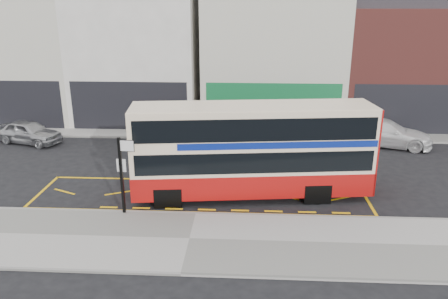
# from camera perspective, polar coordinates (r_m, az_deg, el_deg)

# --- Properties ---
(ground) EXTENTS (120.00, 120.00, 0.00)m
(ground) POSITION_cam_1_polar(r_m,az_deg,el_deg) (17.44, -3.54, -8.12)
(ground) COLOR black
(ground) RESTS_ON ground
(pavement) EXTENTS (40.00, 4.00, 0.15)m
(pavement) POSITION_cam_1_polar(r_m,az_deg,el_deg) (15.40, -4.54, -11.71)
(pavement) COLOR #A6A29D
(pavement) RESTS_ON ground
(kerb) EXTENTS (40.00, 0.15, 0.15)m
(kerb) POSITION_cam_1_polar(r_m,az_deg,el_deg) (17.07, -3.69, -8.46)
(kerb) COLOR gray
(kerb) RESTS_ON ground
(far_pavement) EXTENTS (50.00, 3.00, 0.15)m
(far_pavement) POSITION_cam_1_polar(r_m,az_deg,el_deg) (27.64, -0.97, 2.34)
(far_pavement) COLOR #A6A29D
(far_pavement) RESTS_ON ground
(road_markings) EXTENTS (14.00, 3.40, 0.01)m
(road_markings) POSITION_cam_1_polar(r_m,az_deg,el_deg) (18.87, -2.99, -5.92)
(road_markings) COLOR yellow
(road_markings) RESTS_ON ground
(terrace_far_left) EXTENTS (8.00, 8.01, 10.80)m
(terrace_far_left) POSITION_cam_1_polar(r_m,az_deg,el_deg) (34.25, -24.20, 12.02)
(terrace_far_left) COLOR beige
(terrace_far_left) RESTS_ON ground
(terrace_left) EXTENTS (8.00, 8.01, 11.80)m
(terrace_left) POSITION_cam_1_polar(r_m,az_deg,el_deg) (31.43, -10.84, 13.74)
(terrace_left) COLOR white
(terrace_left) RESTS_ON ground
(terrace_green_shop) EXTENTS (9.00, 8.01, 11.30)m
(terrace_green_shop) POSITION_cam_1_polar(r_m,az_deg,el_deg) (30.61, 6.25, 13.36)
(terrace_green_shop) COLOR beige
(terrace_green_shop) RESTS_ON ground
(terrace_right) EXTENTS (9.00, 8.01, 10.30)m
(terrace_right) POSITION_cam_1_polar(r_m,az_deg,el_deg) (32.40, 22.66, 11.47)
(terrace_right) COLOR brown
(terrace_right) RESTS_ON ground
(double_decker_bus) EXTENTS (10.06, 3.41, 3.94)m
(double_decker_bus) POSITION_cam_1_polar(r_m,az_deg,el_deg) (18.11, 3.79, 0.02)
(double_decker_bus) COLOR #FFE6C2
(double_decker_bus) RESTS_ON ground
(bus_stop_post) EXTENTS (0.75, 0.14, 3.02)m
(bus_stop_post) POSITION_cam_1_polar(r_m,az_deg,el_deg) (16.74, -13.10, -2.43)
(bus_stop_post) COLOR black
(bus_stop_post) RESTS_ON pavement
(car_silver) EXTENTS (4.25, 2.67, 1.35)m
(car_silver) POSITION_cam_1_polar(r_m,az_deg,el_deg) (27.90, -24.15, 2.11)
(car_silver) COLOR #A8A9AD
(car_silver) RESTS_ON ground
(car_grey) EXTENTS (4.29, 1.99, 1.36)m
(car_grey) POSITION_cam_1_polar(r_m,az_deg,el_deg) (25.12, -4.93, 2.02)
(car_grey) COLOR #484C51
(car_grey) RESTS_ON ground
(car_white) EXTENTS (5.53, 3.39, 1.50)m
(car_white) POSITION_cam_1_polar(r_m,az_deg,el_deg) (26.69, 20.22, 2.07)
(car_white) COLOR white
(car_white) RESTS_ON ground
(street_tree_right) EXTENTS (2.76, 2.76, 5.95)m
(street_tree_right) POSITION_cam_1_polar(r_m,az_deg,el_deg) (28.91, 17.10, 10.33)
(street_tree_right) COLOR #321F16
(street_tree_right) RESTS_ON ground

